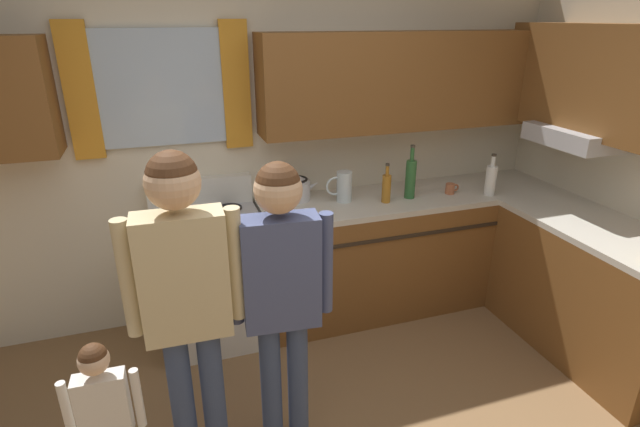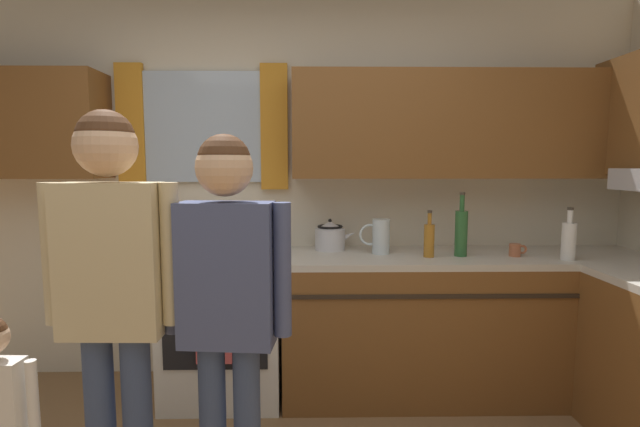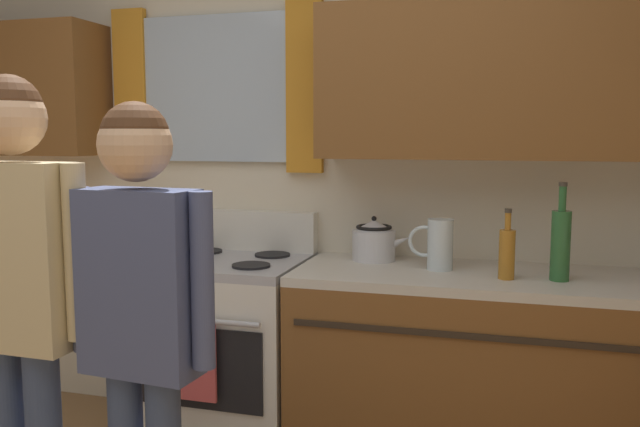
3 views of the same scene
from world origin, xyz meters
name	(u,v)px [view 3 (image 3 of 3)]	position (x,y,z in m)	size (l,w,h in m)	color
back_wall_unit	(336,139)	(0.07, 1.82, 1.46)	(4.60, 0.42, 2.60)	beige
stove_oven	(229,348)	(-0.39, 1.54, 0.47)	(0.71, 0.67, 1.10)	silver
bottle_wine_green	(561,243)	(1.08, 1.49, 1.05)	(0.08, 0.08, 0.39)	#2D6633
bottle_oil_amber	(507,252)	(0.88, 1.46, 1.01)	(0.06, 0.06, 0.29)	#B27223
stovetop_kettle	(374,240)	(0.28, 1.71, 1.00)	(0.27, 0.20, 0.21)	silver
water_pitcher	(438,244)	(0.59, 1.57, 1.01)	(0.19, 0.11, 0.22)	silver
adult_holding_child	(17,275)	(-0.58, 0.41, 1.04)	(0.51, 0.22, 1.66)	#38476B
adult_in_plaid	(140,302)	(-0.16, 0.41, 0.99)	(0.49, 0.21, 1.57)	#38476B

